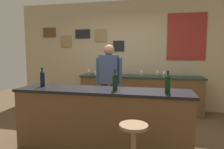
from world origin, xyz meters
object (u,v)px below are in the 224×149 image
Objects in this scene: wine_bottle_a at (42,78)px; wine_glass_c at (157,71)px; bar_stool at (133,143)px; wine_glass_d at (164,72)px; wine_glass_b at (141,71)px; wine_bottle_c at (168,83)px; coffee_mug at (96,73)px; wine_bottle_b at (115,81)px; bartender at (109,80)px; wine_glass_a at (89,70)px.

wine_bottle_a is 1.97× the size of wine_glass_c.
bar_stool is 2.90m from wine_glass_c.
wine_glass_d is (0.16, -0.11, 0.00)m from wine_glass_c.
wine_bottle_c is at bearing -76.62° from wine_glass_b.
wine_glass_c is 1.55m from coffee_mug.
wine_bottle_a is at bearing 176.63° from wine_bottle_b.
wine_glass_d is at bearing 89.41° from wine_bottle_c.
bartender is at bearing 108.27° from wine_bottle_b.
wine_glass_c reaches higher than bar_stool.
wine_bottle_b reaches higher than wine_glass_d.
wine_glass_c is 0.19m from wine_glass_d.
wine_glass_d is at bearing -1.53° from wine_glass_a.
bartender is 12.96× the size of coffee_mug.
bar_stool is at bearing -65.33° from coffee_mug.
wine_bottle_c is 2.21m from wine_glass_c.
bar_stool is at bearing -98.46° from wine_glass_d.
wine_glass_d is 1.24× the size of coffee_mug.
wine_bottle_b is (-0.35, 0.67, 0.60)m from bar_stool.
wine_glass_b is at bearing 92.71° from bar_stool.
wine_bottle_a is at bearing -124.57° from wine_glass_b.
bar_stool is 0.95m from wine_bottle_c.
bar_stool is 4.39× the size of wine_glass_b.
coffee_mug is (-1.55, -0.01, -0.06)m from wine_glass_c.
wine_glass_a is at bearing 118.06° from bar_stool.
wine_glass_a is 1.00× the size of wine_glass_c.
wine_bottle_c is at bearing -52.48° from coffee_mug.
bartender is at bearing -128.41° from wine_glass_c.
coffee_mug is at bearing 179.11° from wine_glass_b.
wine_bottle_b reaches higher than coffee_mug.
wine_glass_b and wine_glass_c have the same top height.
wine_bottle_b reaches higher than wine_glass_c.
wine_glass_b reaches higher than bar_stool.
wine_bottle_a is 2.79m from wine_glass_d.
wine_glass_c is at bearing 93.48° from wine_bottle_c.
wine_bottle_b is 2.39m from wine_glass_a.
wine_bottle_c is 1.97× the size of wine_glass_a.
bartender is 1.50m from wine_glass_c.
wine_glass_c is at bearing 49.29° from wine_bottle_a.
wine_bottle_c is at bearing -3.05° from wine_bottle_a.
wine_bottle_b is at bearing -3.37° from wine_bottle_a.
wine_glass_c is at bearing 74.57° from wine_bottle_b.
bartender is 1.37m from wine_glass_a.
wine_glass_d is at bearing -36.08° from wine_glass_c.
wine_glass_a is (-0.80, 1.11, 0.07)m from bartender.
wine_glass_a is at bearing -165.06° from coffee_mug.
wine_glass_b is 1.17m from coffee_mug.
wine_bottle_b is 2.36m from coffee_mug.
bartender is at bearing -135.71° from wine_glass_d.
wine_bottle_b is 1.97× the size of wine_glass_d.
coffee_mug is at bearing 176.67° from wine_glass_d.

